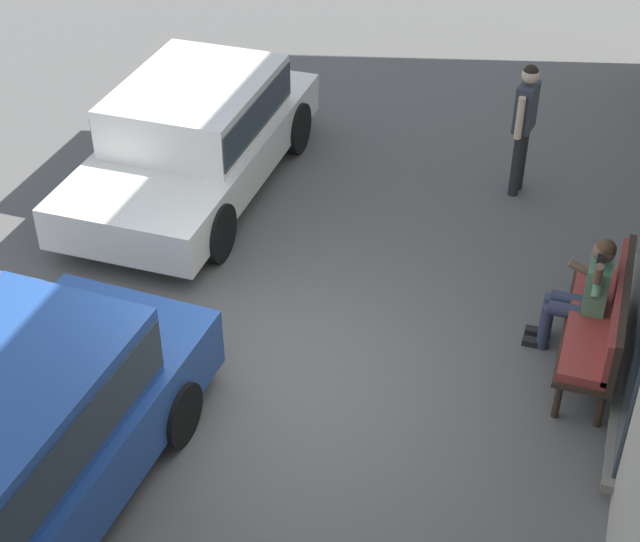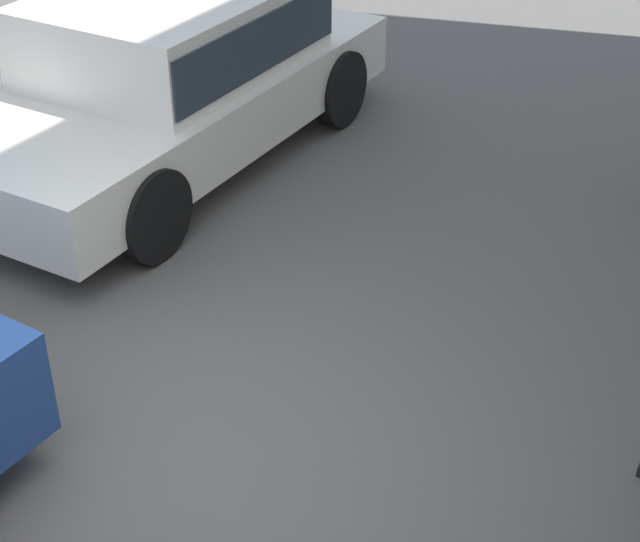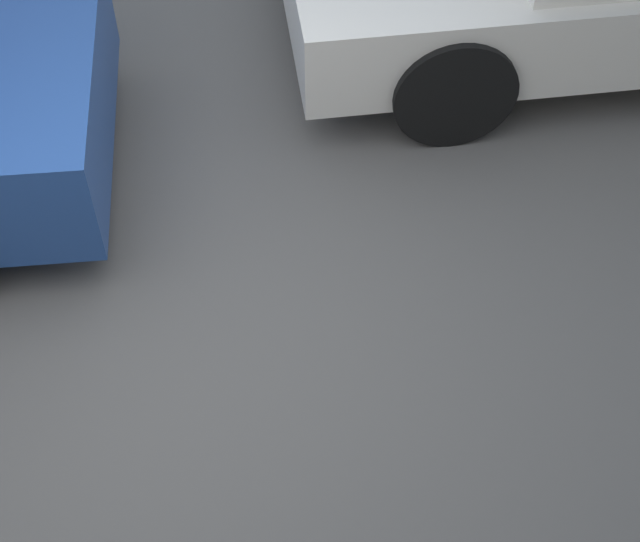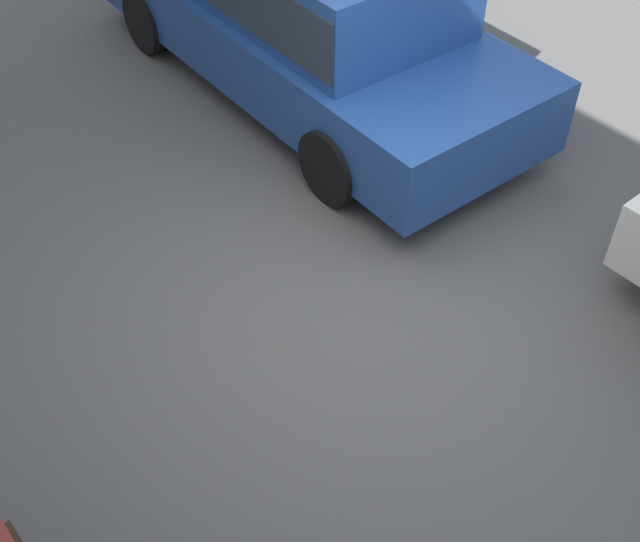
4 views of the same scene
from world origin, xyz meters
TOP-DOWN VIEW (x-y plane):
  - ground_plane at (0.00, 0.00)m, footprint 60.00×60.00m
  - parked_car_mid at (2.31, -1.48)m, footprint 4.73×1.95m

SIDE VIEW (x-z plane):
  - ground_plane at x=0.00m, z-range 0.00..0.00m
  - parked_car_mid at x=2.31m, z-range 0.06..1.59m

